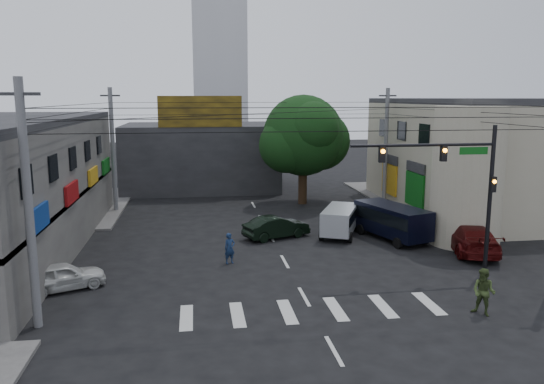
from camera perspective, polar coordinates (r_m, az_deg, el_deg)
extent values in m
plane|color=black|center=(26.10, 2.12, -8.82)|extent=(160.00, 160.00, 0.00)
cube|color=#514F4C|center=(45.16, -25.52, -1.57)|extent=(16.00, 16.00, 0.15)
cube|color=#514F4C|center=(48.61, 19.44, -0.38)|extent=(16.00, 16.00, 0.15)
cube|color=#9D957C|center=(43.76, 22.76, 3.49)|extent=(14.00, 18.00, 8.00)
cylinder|color=#9D957C|center=(32.54, 20.26, 1.61)|extent=(4.00, 4.00, 8.00)
cube|color=#232326|center=(50.57, -7.68, 3.85)|extent=(14.00, 10.00, 6.00)
cube|color=olive|center=(45.38, -7.74, 8.58)|extent=(7.00, 0.30, 2.60)
cube|color=silver|center=(95.33, -5.78, 18.27)|extent=(9.00, 9.00, 44.00)
cylinder|color=black|center=(42.60, 3.32, 1.66)|extent=(0.70, 0.70, 4.40)
sphere|color=black|center=(42.24, 3.37, 6.09)|extent=(6.40, 6.40, 6.40)
cylinder|color=black|center=(27.59, 22.37, -0.81)|extent=(0.20, 0.20, 7.20)
cylinder|color=black|center=(25.62, 16.00, 4.88)|extent=(7.00, 0.14, 0.14)
cube|color=black|center=(26.08, 17.97, 3.98)|extent=(0.28, 0.22, 0.75)
cube|color=black|center=(24.90, 11.75, 3.99)|extent=(0.28, 0.22, 0.75)
sphere|color=orange|center=(25.94, 18.12, 4.27)|extent=(0.20, 0.20, 0.20)
sphere|color=orange|center=(24.76, 11.87, 4.30)|extent=(0.20, 0.20, 0.20)
cube|color=#0C5513|center=(26.76, 20.87, 4.17)|extent=(1.40, 0.06, 0.35)
cylinder|color=#59595B|center=(21.02, -24.72, -1.44)|extent=(0.32, 0.32, 9.20)
cylinder|color=#59595B|center=(40.90, -16.73, 4.28)|extent=(0.32, 0.32, 9.20)
cylinder|color=#59595B|center=(43.14, 12.14, 4.77)|extent=(0.32, 0.32, 9.20)
imported|color=black|center=(32.38, 0.48, -3.80)|extent=(4.23, 5.07, 1.35)
imported|color=beige|center=(25.64, -21.63, -8.43)|extent=(4.18, 4.77, 1.26)
imported|color=#420909|center=(31.45, 20.57, -4.67)|extent=(4.68, 6.43, 1.58)
imported|color=#142648|center=(27.55, -4.58, -6.06)|extent=(0.84, 0.77, 1.61)
imported|color=#34451F|center=(22.73, 21.82, -9.97)|extent=(1.62, 1.62, 1.89)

